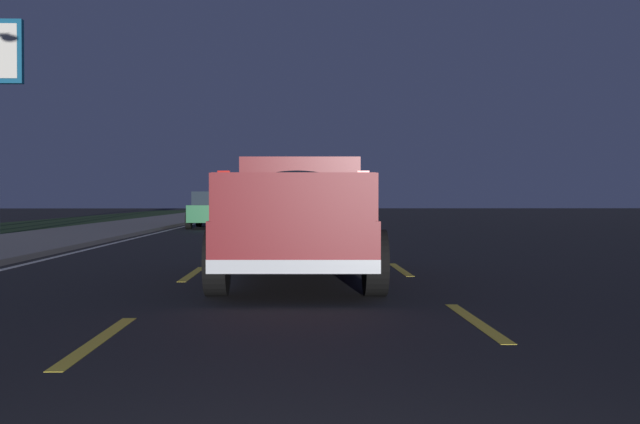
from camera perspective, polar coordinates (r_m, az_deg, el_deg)
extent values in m
plane|color=black|center=(29.28, -1.60, -1.42)|extent=(144.00, 144.00, 0.00)
cube|color=gray|center=(30.20, -15.89, -1.27)|extent=(108.00, 4.00, 0.12)
cube|color=yellow|center=(7.74, 11.70, -8.10)|extent=(2.40, 0.14, 0.01)
cube|color=yellow|center=(13.16, 6.10, -4.34)|extent=(2.40, 0.14, 0.01)
cube|color=yellow|center=(19.11, 3.68, -2.69)|extent=(2.40, 0.14, 0.01)
cube|color=yellow|center=(25.25, 2.38, -1.79)|extent=(2.40, 0.14, 0.01)
cube|color=yellow|center=(31.92, 1.54, -1.22)|extent=(2.40, 0.14, 0.01)
cube|color=yellow|center=(37.29, 1.08, -0.90)|extent=(2.40, 0.14, 0.01)
cube|color=yellow|center=(43.08, 0.71, -0.65)|extent=(2.40, 0.14, 0.01)
cube|color=yellow|center=(49.95, 0.39, -0.42)|extent=(2.40, 0.14, 0.01)
cube|color=yellow|center=(55.07, 0.20, -0.30)|extent=(2.40, 0.14, 0.01)
cube|color=yellow|center=(61.17, 0.02, -0.17)|extent=(2.40, 0.14, 0.01)
cube|color=yellow|center=(66.25, -0.11, -0.08)|extent=(2.40, 0.14, 0.01)
cube|color=yellow|center=(71.43, -0.22, 0.00)|extent=(2.40, 0.14, 0.01)
cube|color=yellow|center=(77.84, -0.34, 0.08)|extent=(2.40, 0.14, 0.01)
cube|color=yellow|center=(83.05, -0.42, 0.13)|extent=(2.40, 0.14, 0.01)
cube|color=yellow|center=(6.87, -16.44, -9.28)|extent=(2.40, 0.14, 0.01)
cube|color=yellow|center=(12.50, -9.63, -4.64)|extent=(2.40, 0.14, 0.01)
cube|color=yellow|center=(18.83, -6.92, -2.74)|extent=(2.40, 0.14, 0.01)
cube|color=yellow|center=(24.59, -5.68, -1.87)|extent=(2.40, 0.14, 0.01)
cube|color=yellow|center=(29.89, -4.96, -1.37)|extent=(2.40, 0.14, 0.01)
cube|color=yellow|center=(36.11, -4.39, -0.96)|extent=(2.40, 0.14, 0.01)
cube|color=yellow|center=(42.79, -3.96, -0.66)|extent=(2.40, 0.14, 0.01)
cube|color=yellow|center=(49.61, -3.64, -0.44)|extent=(2.40, 0.14, 0.01)
cube|color=yellow|center=(54.85, -3.45, -0.30)|extent=(2.40, 0.14, 0.01)
cube|color=yellow|center=(60.89, -3.27, -0.18)|extent=(2.40, 0.14, 0.01)
cube|color=yellow|center=(66.02, -3.14, -0.09)|extent=(2.40, 0.14, 0.01)
cube|color=yellow|center=(71.34, -3.03, -0.01)|extent=(2.40, 0.14, 0.01)
cube|color=yellow|center=(76.79, -2.93, 0.06)|extent=(2.40, 0.14, 0.01)
cube|color=yellow|center=(82.76, -2.84, 0.13)|extent=(2.40, 0.14, 0.01)
cube|color=silver|center=(29.72, -11.58, -1.40)|extent=(108.00, 0.14, 0.01)
cube|color=maroon|center=(11.29, -1.55, -1.83)|extent=(5.45, 2.15, 0.60)
cube|color=maroon|center=(12.47, -1.40, 1.88)|extent=(2.21, 1.90, 0.90)
cube|color=#1E2833|center=(11.42, -1.53, 2.21)|extent=(0.08, 1.44, 0.50)
cube|color=maroon|center=(10.27, -6.96, 1.12)|extent=(3.03, 0.17, 0.56)
cube|color=maroon|center=(10.21, 3.57, 1.12)|extent=(3.03, 0.17, 0.56)
cube|color=maroon|center=(8.62, -2.03, 1.15)|extent=(0.13, 1.88, 0.56)
cube|color=silver|center=(8.65, -2.02, -4.15)|extent=(0.18, 2.00, 0.16)
cube|color=red|center=(8.70, -7.30, 2.46)|extent=(0.06, 0.14, 0.20)
cube|color=red|center=(8.64, 3.29, 2.48)|extent=(0.06, 0.14, 0.20)
ellipsoid|color=#232833|center=(10.20, -1.71, 1.35)|extent=(2.63, 1.59, 0.64)
sphere|color=silver|center=(10.71, -3.56, 0.58)|extent=(0.40, 0.40, 0.40)
sphere|color=beige|center=(9.59, -0.03, 0.42)|extent=(0.34, 0.34, 0.34)
cylinder|color=black|center=(13.14, -5.71, -2.53)|extent=(0.84, 0.28, 0.84)
cylinder|color=black|center=(13.10, 3.04, -2.54)|extent=(0.84, 0.28, 0.84)
cylinder|color=black|center=(9.61, -7.82, -3.83)|extent=(0.84, 0.28, 0.84)
cylinder|color=black|center=(9.55, 4.18, -3.85)|extent=(0.84, 0.28, 0.84)
cube|color=#B2B5BA|center=(36.90, -1.88, 0.05)|extent=(4.41, 1.83, 0.70)
cube|color=#1E2833|center=(36.64, -1.88, 1.03)|extent=(2.48, 1.60, 0.56)
cylinder|color=black|center=(38.42, -3.19, -0.35)|extent=(0.68, 0.22, 0.68)
cylinder|color=black|center=(38.40, -0.51, -0.34)|extent=(0.68, 0.22, 0.68)
cylinder|color=black|center=(35.43, -3.36, -0.46)|extent=(0.68, 0.22, 0.68)
cylinder|color=black|center=(35.41, -0.45, -0.46)|extent=(0.68, 0.22, 0.68)
cube|color=red|center=(34.75, -1.92, 0.08)|extent=(0.09, 1.51, 0.10)
cube|color=#14592D|center=(32.51, -7.96, -0.08)|extent=(4.41, 1.83, 0.70)
cube|color=#1E2833|center=(32.26, -8.01, 1.03)|extent=(2.47, 1.60, 0.56)
cylinder|color=black|center=(34.11, -9.17, -0.52)|extent=(0.68, 0.22, 0.68)
cylinder|color=black|center=(33.91, -6.15, -0.52)|extent=(0.68, 0.22, 0.68)
cylinder|color=black|center=(31.15, -9.92, -0.67)|extent=(0.68, 0.22, 0.68)
cylinder|color=black|center=(30.93, -6.63, -0.67)|extent=(0.68, 0.22, 0.68)
cube|color=red|center=(30.37, -8.43, -0.06)|extent=(0.09, 1.51, 0.10)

